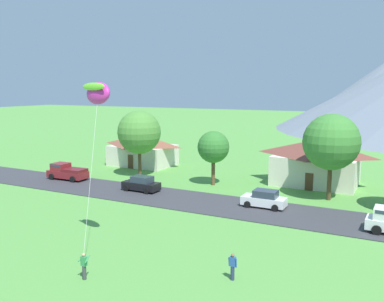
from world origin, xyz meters
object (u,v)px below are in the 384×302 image
parked_car_black_west_end (141,184)px  watcher_person (233,266)px  tree_near_right (331,142)px  pickup_truck_maroon_east_side (67,172)px  house_left_center (143,149)px  tree_near_left (213,147)px  house_leftmost (316,161)px  kite_flyer_with_kite (97,98)px  tree_left_of_center (139,132)px  parked_car_white_mid_west (264,199)px

parked_car_black_west_end → watcher_person: size_ratio=2.53×
tree_near_right → pickup_truck_maroon_east_side: bearing=-170.2°
house_left_center → tree_near_left: size_ratio=1.49×
house_leftmost → kite_flyer_with_kite: (-9.15, -28.33, 8.00)m
house_left_center → pickup_truck_maroon_east_side: 13.26m
house_leftmost → tree_left_of_center: size_ratio=1.19×
tree_near_right → house_left_center: bearing=164.9°
tree_near_left → parked_car_white_mid_west: (8.35, -6.44, -3.68)m
tree_near_left → watcher_person: (11.32, -22.07, -3.67)m
tree_near_right → pickup_truck_maroon_east_side: size_ratio=1.70×
house_left_center → parked_car_black_west_end: size_ratio=2.28×
tree_near_left → parked_car_black_west_end: size_ratio=1.52×
tree_near_right → parked_car_white_mid_west: (-5.03, -5.84, -5.17)m
kite_flyer_with_kite → tree_near_right: bearing=61.4°
pickup_truck_maroon_east_side → house_left_center: bearing=77.9°
tree_left_of_center → watcher_person: 31.72m
parked_car_white_mid_west → pickup_truck_maroon_east_side: size_ratio=0.80×
tree_near_left → tree_left_of_center: size_ratio=0.75×
parked_car_black_west_end → parked_car_white_mid_west: same height
pickup_truck_maroon_east_side → kite_flyer_with_kite: size_ratio=0.44×
watcher_person → house_leftmost: bearing=91.2°
tree_near_left → kite_flyer_with_kite: 23.21m
house_left_center → tree_near_left: (14.74, -6.98, 2.15)m
tree_near_left → kite_flyer_with_kite: (1.56, -22.29, 6.27)m
tree_near_left → pickup_truck_maroon_east_side: size_ratio=1.23×
tree_near_left → parked_car_black_west_end: tree_near_left is taller
tree_left_of_center → kite_flyer_with_kite: 26.15m
house_leftmost → tree_near_left: (-10.71, -6.04, 1.74)m
kite_flyer_with_kite → parked_car_white_mid_west: bearing=66.8°
house_leftmost → parked_car_white_mid_west: (-2.37, -12.48, -1.95)m
house_left_center → tree_near_left: tree_near_left is taller
house_leftmost → pickup_truck_maroon_east_side: size_ratio=1.95×
parked_car_white_mid_west → pickup_truck_maroon_east_side: 25.85m
pickup_truck_maroon_east_side → watcher_person: (28.82, -16.15, -0.18)m
parked_car_white_mid_west → pickup_truck_maroon_east_side: pickup_truck_maroon_east_side is taller
tree_near_right → kite_flyer_with_kite: bearing=-118.6°
watcher_person → kite_flyer_with_kite: bearing=-178.7°
tree_left_of_center → parked_car_black_west_end: bearing=-54.4°
house_left_center → pickup_truck_maroon_east_side: house_left_center is taller
house_leftmost → kite_flyer_with_kite: kite_flyer_with_kite is taller
house_left_center → tree_left_of_center: tree_left_of_center is taller
parked_car_white_mid_west → pickup_truck_maroon_east_side: (-25.84, 0.53, 0.19)m
tree_near_right → parked_car_black_west_end: bearing=-162.7°
parked_car_white_mid_west → tree_left_of_center: bearing=160.6°
tree_near_left → parked_car_white_mid_west: size_ratio=1.53×
parked_car_white_mid_west → parked_car_black_west_end: bearing=-179.5°
tree_near_left → parked_car_white_mid_west: tree_near_left is taller
house_left_center → parked_car_black_west_end: 16.30m
tree_left_of_center → house_left_center: bearing=121.2°
house_left_center → pickup_truck_maroon_east_side: size_ratio=1.84×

